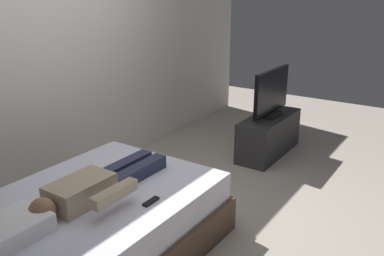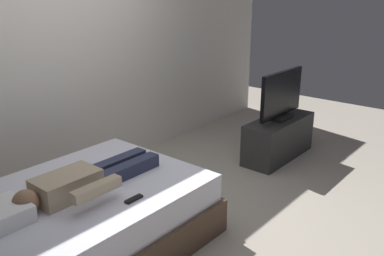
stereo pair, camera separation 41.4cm
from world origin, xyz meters
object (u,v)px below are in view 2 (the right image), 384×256
(person, at_px, (83,181))
(tv, at_px, (281,96))
(bed, at_px, (80,222))
(remote, at_px, (134,199))
(tv_stand, at_px, (278,138))

(person, distance_m, tv, 2.74)
(bed, height_order, person, person)
(person, bearing_deg, remote, -69.53)
(remote, bearing_deg, tv_stand, 4.51)
(person, relative_size, tv_stand, 1.15)
(bed, relative_size, remote, 13.23)
(tv, bearing_deg, person, 175.77)
(bed, relative_size, tv_stand, 1.80)
(person, height_order, tv, tv)
(remote, height_order, tv, tv)
(tv_stand, height_order, tv, tv)
(bed, bearing_deg, remote, -67.95)
(bed, relative_size, person, 1.58)
(tv_stand, distance_m, tv, 0.53)
(tv_stand, bearing_deg, remote, -175.49)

